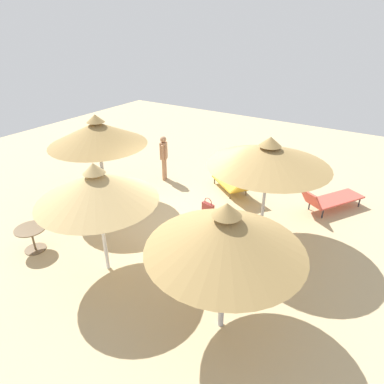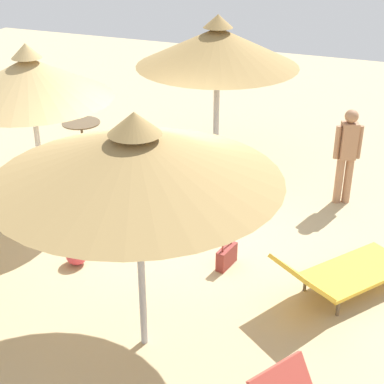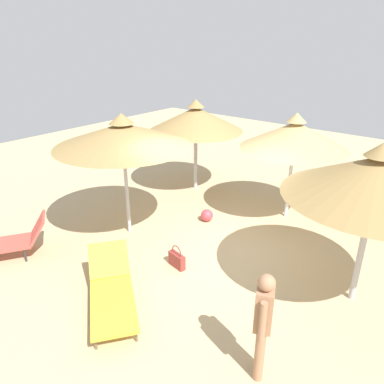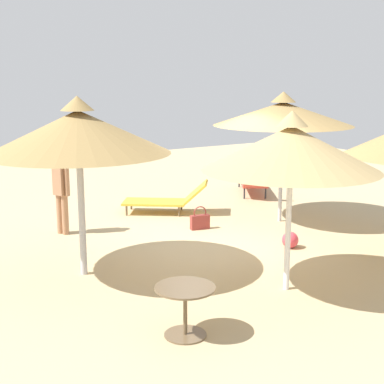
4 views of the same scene
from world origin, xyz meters
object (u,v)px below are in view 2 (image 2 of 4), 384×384
at_px(parasol_umbrella_back, 218,47).
at_px(handbag, 227,255).
at_px(lounge_chair_near_left, 340,274).
at_px(person_standing_edge, 347,152).
at_px(parasol_umbrella_front, 136,156).
at_px(beach_ball, 77,254).
at_px(parasol_umbrella_far_left, 29,78).
at_px(side_table_round, 82,132).

bearing_deg(parasol_umbrella_back, handbag, 22.33).
bearing_deg(lounge_chair_near_left, person_standing_edge, -172.05).
distance_m(parasol_umbrella_front, beach_ball, 2.87).
bearing_deg(handbag, parasol_umbrella_far_left, -101.37).
xyz_separation_m(person_standing_edge, side_table_round, (-0.24, -5.07, -0.47)).
height_order(handbag, side_table_round, side_table_round).
bearing_deg(handbag, lounge_chair_near_left, 86.30).
bearing_deg(beach_ball, lounge_chair_near_left, 100.04).
bearing_deg(lounge_chair_near_left, beach_ball, -79.96).
bearing_deg(parasol_umbrella_far_left, person_standing_edge, 111.45).
bearing_deg(parasol_umbrella_front, person_standing_edge, 160.19).
distance_m(parasol_umbrella_back, side_table_round, 3.25).
xyz_separation_m(person_standing_edge, beach_ball, (3.20, -3.10, -0.75)).
relative_size(handbag, side_table_round, 0.65).
bearing_deg(side_table_round, parasol_umbrella_front, 37.89).
xyz_separation_m(parasol_umbrella_back, person_standing_edge, (0.49, 2.39, -1.36)).
distance_m(side_table_round, beach_ball, 3.97).
bearing_deg(person_standing_edge, parasol_umbrella_back, -101.68).
xyz_separation_m(side_table_round, beach_ball, (3.44, 1.97, -0.28)).
bearing_deg(handbag, parasol_umbrella_back, -157.67).
bearing_deg(parasol_umbrella_far_left, side_table_round, -166.53).
height_order(parasol_umbrella_far_left, beach_ball, parasol_umbrella_far_left).
relative_size(lounge_chair_near_left, beach_ball, 6.47).
xyz_separation_m(handbag, side_table_round, (-2.73, -3.90, 0.27)).
bearing_deg(person_standing_edge, lounge_chair_near_left, 7.95).
xyz_separation_m(parasol_umbrella_far_left, lounge_chair_near_left, (0.79, 4.94, -1.77)).
height_order(parasol_umbrella_back, handbag, parasol_umbrella_back).
xyz_separation_m(parasol_umbrella_back, parasol_umbrella_far_left, (2.29, -2.19, -0.16)).
bearing_deg(parasol_umbrella_back, lounge_chair_near_left, 41.79).
bearing_deg(parasol_umbrella_far_left, parasol_umbrella_back, 136.33).
bearing_deg(beach_ball, side_table_round, -150.21).
bearing_deg(handbag, beach_ball, -69.80).
distance_m(parasol_umbrella_far_left, handbag, 3.98).
xyz_separation_m(parasol_umbrella_back, handbag, (2.98, 1.22, -2.09)).
bearing_deg(beach_ball, parasol_umbrella_back, 169.11).
xyz_separation_m(parasol_umbrella_back, lounge_chair_near_left, (3.08, 2.75, -1.93)).
relative_size(parasol_umbrella_front, lounge_chair_near_left, 1.49).
height_order(person_standing_edge, beach_ball, person_standing_edge).
xyz_separation_m(lounge_chair_near_left, side_table_round, (-2.83, -5.43, 0.11)).
bearing_deg(parasol_umbrella_back, person_standing_edge, 78.32).
distance_m(parasol_umbrella_front, lounge_chair_near_left, 3.23).
bearing_deg(side_table_round, handbag, 55.05).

